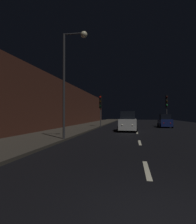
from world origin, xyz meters
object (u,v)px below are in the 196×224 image
car_approaching_headlights (128,122)px  car_parked_right_far (165,121)px  streetlamp_overhead (70,69)px  traffic_light_far_left (101,104)px  traffic_light_far_right (167,104)px

car_approaching_headlights → car_parked_right_far: car_approaching_headlights is taller
streetlamp_overhead → traffic_light_far_left: bearing=91.0°
traffic_light_far_right → streetlamp_overhead: bearing=-29.9°
traffic_light_far_right → car_parked_right_far: traffic_light_far_right is taller
traffic_light_far_left → traffic_light_far_right: bearing=128.9°
traffic_light_far_right → car_approaching_headlights: 12.17m
car_parked_right_far → streetlamp_overhead: bearing=151.5°
streetlamp_overhead → car_parked_right_far: (8.60, 15.84, -4.01)m
streetlamp_overhead → car_approaching_headlights: bearing=67.4°
streetlamp_overhead → car_parked_right_far: bearing=61.5°
traffic_light_far_right → car_approaching_headlights: (-5.78, -10.41, -2.52)m
traffic_light_far_left → streetlamp_overhead: 14.36m
traffic_light_far_right → car_parked_right_far: bearing=-17.4°
traffic_light_far_right → car_parked_right_far: size_ratio=1.31×
traffic_light_far_left → car_parked_right_far: traffic_light_far_left is taller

